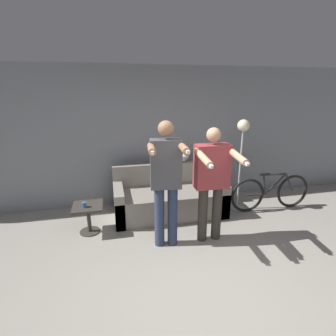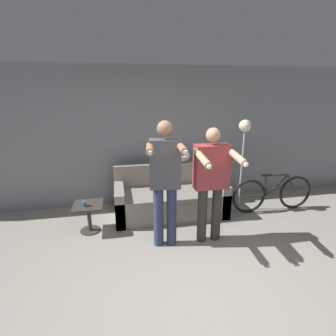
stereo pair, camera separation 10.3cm
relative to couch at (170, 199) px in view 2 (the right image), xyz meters
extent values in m
plane|color=gray|center=(-0.11, -1.97, -0.28)|extent=(16.00, 16.00, 0.00)
cube|color=gray|center=(-0.11, 0.66, 1.02)|extent=(10.00, 0.05, 2.60)
cube|color=gray|center=(0.00, -0.04, -0.06)|extent=(1.95, 0.88, 0.45)
cube|color=gray|center=(0.00, 0.33, 0.37)|extent=(1.95, 0.14, 0.40)
cube|color=gray|center=(-0.89, -0.04, 0.01)|extent=(0.16, 0.88, 0.59)
cube|color=gray|center=(0.89, -0.04, 0.01)|extent=(0.16, 0.88, 0.59)
cylinder|color=#2D3856|center=(-0.36, -0.96, 0.16)|extent=(0.14, 0.14, 0.89)
cylinder|color=#2D3856|center=(-0.18, -0.98, 0.16)|extent=(0.14, 0.14, 0.89)
cube|color=#4C4C51|center=(-0.27, -0.97, 0.94)|extent=(0.44, 0.27, 0.66)
sphere|color=#9E7051|center=(-0.27, -0.97, 1.41)|extent=(0.21, 0.21, 0.21)
cylinder|color=#9E7051|center=(-0.50, -1.19, 1.20)|extent=(0.15, 0.51, 0.12)
cube|color=white|center=(-0.53, -1.44, 1.22)|extent=(0.05, 0.13, 0.04)
cylinder|color=#9E7051|center=(-0.11, -1.24, 1.20)|extent=(0.15, 0.51, 0.12)
cube|color=white|center=(-0.14, -1.49, 1.22)|extent=(0.05, 0.13, 0.04)
cylinder|color=#38332D|center=(0.28, -0.97, 0.13)|extent=(0.14, 0.14, 0.83)
cylinder|color=#38332D|center=(0.50, -0.97, 0.13)|extent=(0.14, 0.14, 0.83)
cube|color=#9E383D|center=(0.39, -0.97, 0.86)|extent=(0.49, 0.22, 0.62)
sphere|color=tan|center=(0.39, -0.97, 1.30)|extent=(0.20, 0.20, 0.20)
cylinder|color=tan|center=(0.16, -1.22, 1.06)|extent=(0.09, 0.51, 0.15)
cube|color=white|center=(0.16, -1.47, 1.03)|extent=(0.04, 0.12, 0.05)
cylinder|color=tan|center=(0.62, -1.22, 1.06)|extent=(0.09, 0.51, 0.15)
cube|color=white|center=(0.62, -1.47, 1.03)|extent=(0.04, 0.12, 0.05)
ellipsoid|color=#B7AD9E|center=(0.24, 0.33, 0.64)|extent=(0.37, 0.12, 0.13)
sphere|color=#B7AD9E|center=(0.40, 0.33, 0.69)|extent=(0.12, 0.12, 0.12)
ellipsoid|color=#B7AD9E|center=(0.04, 0.35, 0.60)|extent=(0.21, 0.04, 0.04)
cone|color=#B7AD9E|center=(0.38, 0.31, 0.73)|extent=(0.04, 0.04, 0.03)
cone|color=#B7AD9E|center=(0.38, 0.35, 0.73)|extent=(0.04, 0.04, 0.03)
cylinder|color=#B2B2B7|center=(1.29, -0.12, -0.27)|extent=(0.29, 0.29, 0.02)
cylinder|color=#B2B2B7|center=(1.29, -0.12, 0.47)|extent=(0.03, 0.03, 1.51)
sphere|color=#F4E5C1|center=(1.29, -0.12, 1.29)|extent=(0.21, 0.21, 0.21)
cylinder|color=#38332D|center=(-1.38, -0.37, -0.27)|extent=(0.32, 0.32, 0.02)
cylinder|color=#38332D|center=(-1.38, -0.37, -0.07)|extent=(0.06, 0.06, 0.43)
cube|color=#38332D|center=(-1.38, -0.37, 0.16)|extent=(0.45, 0.45, 0.03)
cylinder|color=#3D6693|center=(-1.42, -0.43, 0.22)|extent=(0.07, 0.07, 0.08)
torus|color=black|center=(2.34, -0.27, 0.04)|extent=(0.65, 0.05, 0.65)
torus|color=black|center=(1.40, -0.27, 0.04)|extent=(0.65, 0.05, 0.65)
cylinder|color=#282828|center=(1.95, -0.27, 0.21)|extent=(0.41, 0.04, 0.40)
cylinder|color=#282828|center=(1.73, -0.27, 0.22)|extent=(0.10, 0.04, 0.39)
cylinder|color=#282828|center=(1.92, -0.27, 0.40)|extent=(0.45, 0.04, 0.05)
cylinder|color=#282828|center=(1.58, -0.27, 0.03)|extent=(0.36, 0.04, 0.05)
cylinder|color=#282828|center=(2.24, -0.27, 0.22)|extent=(0.23, 0.04, 0.37)
cube|color=black|center=(1.69, -0.27, 0.43)|extent=(0.20, 0.07, 0.04)
camera|label=1|loc=(-0.99, -4.25, 1.89)|focal=28.00mm
camera|label=2|loc=(-0.89, -4.27, 1.89)|focal=28.00mm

